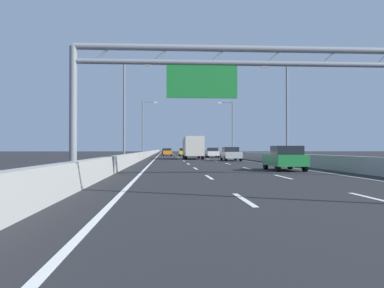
% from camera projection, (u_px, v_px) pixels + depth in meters
% --- Properties ---
extents(ground_plane, '(260.00, 260.00, 0.00)m').
position_uv_depth(ground_plane, '(182.00, 155.00, 98.80)').
color(ground_plane, '#262628').
extents(lane_dash_left_1, '(0.16, 3.00, 0.01)m').
position_uv_depth(lane_dash_left_1, '(244.00, 200.00, 11.37)').
color(lane_dash_left_1, white).
rests_on(lane_dash_left_1, ground_plane).
extents(lane_dash_left_2, '(0.16, 3.00, 0.01)m').
position_uv_depth(lane_dash_left_2, '(209.00, 177.00, 20.35)').
color(lane_dash_left_2, white).
rests_on(lane_dash_left_2, ground_plane).
extents(lane_dash_left_3, '(0.16, 3.00, 0.01)m').
position_uv_depth(lane_dash_left_3, '(196.00, 168.00, 29.33)').
color(lane_dash_left_3, white).
rests_on(lane_dash_left_3, ground_plane).
extents(lane_dash_left_4, '(0.16, 3.00, 0.01)m').
position_uv_depth(lane_dash_left_4, '(188.00, 164.00, 38.32)').
color(lane_dash_left_4, white).
rests_on(lane_dash_left_4, ground_plane).
extents(lane_dash_left_5, '(0.16, 3.00, 0.01)m').
position_uv_depth(lane_dash_left_5, '(184.00, 161.00, 47.30)').
color(lane_dash_left_5, white).
rests_on(lane_dash_left_5, ground_plane).
extents(lane_dash_left_6, '(0.16, 3.00, 0.01)m').
position_uv_depth(lane_dash_left_6, '(181.00, 159.00, 56.28)').
color(lane_dash_left_6, white).
rests_on(lane_dash_left_6, ground_plane).
extents(lane_dash_left_7, '(0.16, 3.00, 0.01)m').
position_uv_depth(lane_dash_left_7, '(179.00, 158.00, 65.26)').
color(lane_dash_left_7, white).
rests_on(lane_dash_left_7, ground_plane).
extents(lane_dash_left_8, '(0.16, 3.00, 0.01)m').
position_uv_depth(lane_dash_left_8, '(177.00, 157.00, 74.24)').
color(lane_dash_left_8, white).
rests_on(lane_dash_left_8, ground_plane).
extents(lane_dash_left_9, '(0.16, 3.00, 0.01)m').
position_uv_depth(lane_dash_left_9, '(176.00, 156.00, 83.22)').
color(lane_dash_left_9, white).
rests_on(lane_dash_left_9, ground_plane).
extents(lane_dash_left_10, '(0.16, 3.00, 0.01)m').
position_uv_depth(lane_dash_left_10, '(175.00, 155.00, 92.20)').
color(lane_dash_left_10, white).
rests_on(lane_dash_left_10, ground_plane).
extents(lane_dash_left_11, '(0.16, 3.00, 0.01)m').
position_uv_depth(lane_dash_left_11, '(174.00, 154.00, 101.18)').
color(lane_dash_left_11, white).
rests_on(lane_dash_left_11, ground_plane).
extents(lane_dash_left_12, '(0.16, 3.00, 0.01)m').
position_uv_depth(lane_dash_left_12, '(173.00, 154.00, 110.16)').
color(lane_dash_left_12, white).
rests_on(lane_dash_left_12, ground_plane).
extents(lane_dash_left_13, '(0.16, 3.00, 0.01)m').
position_uv_depth(lane_dash_left_13, '(172.00, 154.00, 119.14)').
color(lane_dash_left_13, white).
rests_on(lane_dash_left_13, ground_plane).
extents(lane_dash_left_14, '(0.16, 3.00, 0.01)m').
position_uv_depth(lane_dash_left_14, '(172.00, 153.00, 128.12)').
color(lane_dash_left_14, white).
rests_on(lane_dash_left_14, ground_plane).
extents(lane_dash_left_15, '(0.16, 3.00, 0.01)m').
position_uv_depth(lane_dash_left_15, '(171.00, 153.00, 137.11)').
color(lane_dash_left_15, white).
rests_on(lane_dash_left_15, ground_plane).
extents(lane_dash_left_16, '(0.16, 3.00, 0.01)m').
position_uv_depth(lane_dash_left_16, '(171.00, 153.00, 146.09)').
color(lane_dash_left_16, white).
rests_on(lane_dash_left_16, ground_plane).
extents(lane_dash_left_17, '(0.16, 3.00, 0.01)m').
position_uv_depth(lane_dash_left_17, '(171.00, 153.00, 155.07)').
color(lane_dash_left_17, white).
rests_on(lane_dash_left_17, ground_plane).
extents(lane_dash_right_1, '(0.16, 3.00, 0.01)m').
position_uv_depth(lane_dash_right_1, '(374.00, 199.00, 11.60)').
color(lane_dash_right_1, white).
rests_on(lane_dash_right_1, ground_plane).
extents(lane_dash_right_2, '(0.16, 3.00, 0.01)m').
position_uv_depth(lane_dash_right_2, '(283.00, 177.00, 20.58)').
color(lane_dash_right_2, white).
rests_on(lane_dash_right_2, ground_plane).
extents(lane_dash_right_3, '(0.16, 3.00, 0.01)m').
position_uv_depth(lane_dash_right_3, '(247.00, 168.00, 29.57)').
color(lane_dash_right_3, white).
rests_on(lane_dash_right_3, ground_plane).
extents(lane_dash_right_4, '(0.16, 3.00, 0.01)m').
position_uv_depth(lane_dash_right_4, '(228.00, 164.00, 38.55)').
color(lane_dash_right_4, white).
rests_on(lane_dash_right_4, ground_plane).
extents(lane_dash_right_5, '(0.16, 3.00, 0.01)m').
position_uv_depth(lane_dash_right_5, '(216.00, 161.00, 47.53)').
color(lane_dash_right_5, white).
rests_on(lane_dash_right_5, ground_plane).
extents(lane_dash_right_6, '(0.16, 3.00, 0.01)m').
position_uv_depth(lane_dash_right_6, '(208.00, 159.00, 56.51)').
color(lane_dash_right_6, white).
rests_on(lane_dash_right_6, ground_plane).
extents(lane_dash_right_7, '(0.16, 3.00, 0.01)m').
position_uv_depth(lane_dash_right_7, '(202.00, 158.00, 65.49)').
color(lane_dash_right_7, white).
rests_on(lane_dash_right_7, ground_plane).
extents(lane_dash_right_8, '(0.16, 3.00, 0.01)m').
position_uv_depth(lane_dash_right_8, '(197.00, 157.00, 74.47)').
color(lane_dash_right_8, white).
rests_on(lane_dash_right_8, ground_plane).
extents(lane_dash_right_9, '(0.16, 3.00, 0.01)m').
position_uv_depth(lane_dash_right_9, '(194.00, 156.00, 83.45)').
color(lane_dash_right_9, white).
rests_on(lane_dash_right_9, ground_plane).
extents(lane_dash_right_10, '(0.16, 3.00, 0.01)m').
position_uv_depth(lane_dash_right_10, '(191.00, 155.00, 92.43)').
color(lane_dash_right_10, white).
rests_on(lane_dash_right_10, ground_plane).
extents(lane_dash_right_11, '(0.16, 3.00, 0.01)m').
position_uv_depth(lane_dash_right_11, '(189.00, 154.00, 101.41)').
color(lane_dash_right_11, white).
rests_on(lane_dash_right_11, ground_plane).
extents(lane_dash_right_12, '(0.16, 3.00, 0.01)m').
position_uv_depth(lane_dash_right_12, '(187.00, 154.00, 110.39)').
color(lane_dash_right_12, white).
rests_on(lane_dash_right_12, ground_plane).
extents(lane_dash_right_13, '(0.16, 3.00, 0.01)m').
position_uv_depth(lane_dash_right_13, '(185.00, 154.00, 119.37)').
color(lane_dash_right_13, white).
rests_on(lane_dash_right_13, ground_plane).
extents(lane_dash_right_14, '(0.16, 3.00, 0.01)m').
position_uv_depth(lane_dash_right_14, '(184.00, 153.00, 128.36)').
color(lane_dash_right_14, white).
rests_on(lane_dash_right_14, ground_plane).
extents(lane_dash_right_15, '(0.16, 3.00, 0.01)m').
position_uv_depth(lane_dash_right_15, '(182.00, 153.00, 137.34)').
color(lane_dash_right_15, white).
rests_on(lane_dash_right_15, ground_plane).
extents(lane_dash_right_16, '(0.16, 3.00, 0.01)m').
position_uv_depth(lane_dash_right_16, '(181.00, 153.00, 146.32)').
color(lane_dash_right_16, white).
rests_on(lane_dash_right_16, ground_plane).
extents(lane_dash_right_17, '(0.16, 3.00, 0.01)m').
position_uv_depth(lane_dash_right_17, '(180.00, 153.00, 155.30)').
color(lane_dash_right_17, white).
rests_on(lane_dash_right_17, ground_plane).
extents(edge_line_left, '(0.16, 176.00, 0.01)m').
position_uv_depth(edge_line_left, '(158.00, 155.00, 86.49)').
color(edge_line_left, white).
rests_on(edge_line_left, ground_plane).
extents(edge_line_right, '(0.16, 176.00, 0.01)m').
position_uv_depth(edge_line_right, '(209.00, 155.00, 87.16)').
color(edge_line_right, white).
rests_on(edge_line_right, ground_plane).
extents(barrier_left, '(0.45, 220.00, 0.95)m').
position_uv_depth(barrier_left, '(153.00, 152.00, 108.34)').
color(barrier_left, '#9E9E99').
rests_on(barrier_left, ground_plane).
extents(barrier_right, '(0.45, 220.00, 0.95)m').
position_uv_depth(barrier_right, '(207.00, 152.00, 109.23)').
color(barrier_right, '#9E9E99').
rests_on(barrier_right, ground_plane).
extents(sign_gantry, '(16.81, 0.36, 6.36)m').
position_uv_depth(sign_gantry, '(241.00, 76.00, 20.43)').
color(sign_gantry, gray).
rests_on(sign_gantry, ground_plane).
extents(streetlamp_left_mid, '(2.58, 0.28, 9.50)m').
position_uv_depth(streetlamp_left_mid, '(127.00, 106.00, 39.43)').
color(streetlamp_left_mid, slate).
rests_on(streetlamp_left_mid, ground_plane).
extents(streetlamp_right_mid, '(2.58, 0.28, 9.50)m').
position_uv_depth(streetlamp_right_mid, '(285.00, 107.00, 40.38)').
color(streetlamp_right_mid, slate).
rests_on(streetlamp_right_mid, ground_plane).
extents(streetlamp_left_far, '(2.58, 0.28, 9.50)m').
position_uv_depth(streetlamp_left_far, '(144.00, 125.00, 71.93)').
color(streetlamp_left_far, slate).
rests_on(streetlamp_left_far, ground_plane).
extents(streetlamp_right_far, '(2.58, 0.28, 9.50)m').
position_uv_depth(streetlamp_right_far, '(231.00, 125.00, 72.89)').
color(streetlamp_right_far, slate).
rests_on(streetlamp_right_far, ground_plane).
extents(silver_car, '(1.87, 4.57, 1.57)m').
position_uv_depth(silver_car, '(231.00, 154.00, 48.22)').
color(silver_car, '#A8ADB2').
rests_on(silver_car, ground_plane).
extents(red_car, '(1.84, 4.48, 1.43)m').
position_uv_depth(red_car, '(166.00, 151.00, 134.03)').
color(red_car, red).
rests_on(red_car, ground_plane).
extents(white_car, '(1.78, 4.19, 1.53)m').
position_uv_depth(white_car, '(212.00, 153.00, 65.23)').
color(white_car, silver).
rests_on(white_car, ground_plane).
extents(black_car, '(1.83, 4.36, 1.44)m').
position_uv_depth(black_car, '(166.00, 151.00, 106.25)').
color(black_car, black).
rests_on(black_car, ground_plane).
extents(orange_car, '(1.73, 4.36, 1.47)m').
position_uv_depth(orange_car, '(167.00, 152.00, 82.85)').
color(orange_car, orange).
rests_on(orange_car, ground_plane).
extents(green_car, '(1.88, 4.12, 1.55)m').
position_uv_depth(green_car, '(285.00, 158.00, 26.66)').
color(green_car, '#1E7A38').
rests_on(green_car, ground_plane).
extents(yellow_car, '(1.79, 4.11, 1.49)m').
position_uv_depth(yellow_car, '(184.00, 152.00, 83.53)').
color(yellow_car, yellow).
rests_on(yellow_car, ground_plane).
extents(box_truck, '(2.37, 8.45, 2.96)m').
position_uv_depth(box_truck, '(193.00, 147.00, 56.30)').
color(box_truck, '#B21E19').
rests_on(box_truck, ground_plane).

